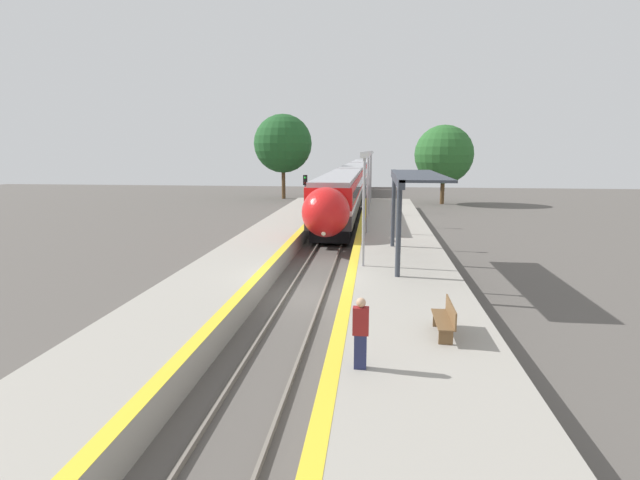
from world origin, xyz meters
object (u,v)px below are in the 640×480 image
object	(u,v)px
lamppost_near	(364,201)
lamppost_far	(370,178)
railway_signal	(305,197)
lamppost_farthest	(371,173)
platform_bench	(446,318)
lamppost_mid	(368,186)
train	(354,179)
person_waiting	(361,332)

from	to	relation	value
lamppost_near	lamppost_far	bearing A→B (deg)	90.00
railway_signal	lamppost_farthest	distance (m)	13.24
railway_signal	lamppost_farthest	xyz separation A→B (m)	(4.40, 12.44, 1.16)
platform_bench	lamppost_near	world-z (taller)	lamppost_near
platform_bench	lamppost_mid	bearing A→B (deg)	98.30
lamppost_near	lamppost_mid	world-z (taller)	same
lamppost_farthest	railway_signal	bearing A→B (deg)	-109.48
train	railway_signal	size ratio (longest dim) A/B	17.84
train	lamppost_far	distance (m)	23.66
platform_bench	railway_signal	xyz separation A→B (m)	(-6.81, 21.48, 1.13)
train	platform_bench	distance (m)	48.97
platform_bench	lamppost_far	distance (m)	25.45
train	railway_signal	distance (m)	27.35
lamppost_mid	lamppost_farthest	xyz separation A→B (m)	(0.00, 17.37, 0.00)
train	lamppost_mid	xyz separation A→B (m)	(2.24, -32.20, 1.41)
lamppost_farthest	lamppost_mid	bearing A→B (deg)	-90.00
lamppost_mid	lamppost_farthest	distance (m)	17.37
train	lamppost_mid	size ratio (longest dim) A/B	15.05
lamppost_near	person_waiting	bearing A→B (deg)	-88.78
person_waiting	lamppost_near	size ratio (longest dim) A/B	0.34
train	lamppost_far	xyz separation A→B (m)	(2.24, -23.51, 1.41)
platform_bench	lamppost_mid	xyz separation A→B (m)	(-2.41, 16.54, 2.29)
platform_bench	person_waiting	size ratio (longest dim) A/B	1.05
train	lamppost_farthest	world-z (taller)	lamppost_farthest
person_waiting	railway_signal	world-z (taller)	railway_signal
train	lamppost_near	distance (m)	40.97
lamppost_near	train	bearing A→B (deg)	93.13
platform_bench	lamppost_farthest	distance (m)	34.08
lamppost_mid	lamppost_far	size ratio (longest dim) A/B	1.00
railway_signal	person_waiting	bearing A→B (deg)	-79.01
person_waiting	lamppost_mid	size ratio (longest dim) A/B	0.34
train	person_waiting	bearing A→B (deg)	-87.25
train	lamppost_mid	distance (m)	32.31
lamppost_far	train	bearing A→B (deg)	95.44
platform_bench	lamppost_near	xyz separation A→B (m)	(-2.41, 7.86, 2.29)
person_waiting	platform_bench	bearing A→B (deg)	46.14
railway_signal	lamppost_mid	distance (m)	6.71
train	lamppost_near	size ratio (longest dim) A/B	15.05
lamppost_mid	platform_bench	bearing A→B (deg)	-81.70
train	person_waiting	xyz separation A→B (m)	(2.45, -51.03, -0.51)
platform_bench	lamppost_farthest	size ratio (longest dim) A/B	0.36
railway_signal	platform_bench	bearing A→B (deg)	-72.40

